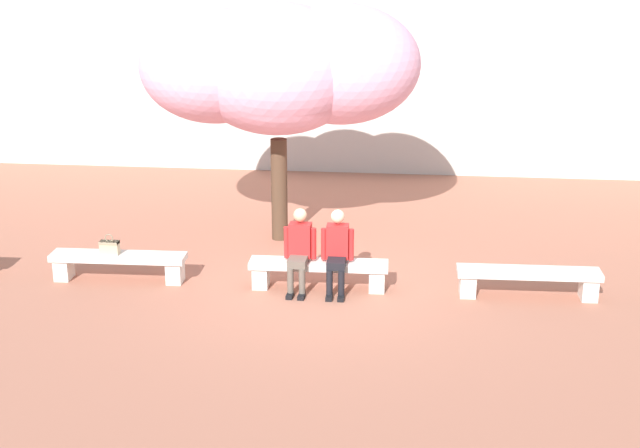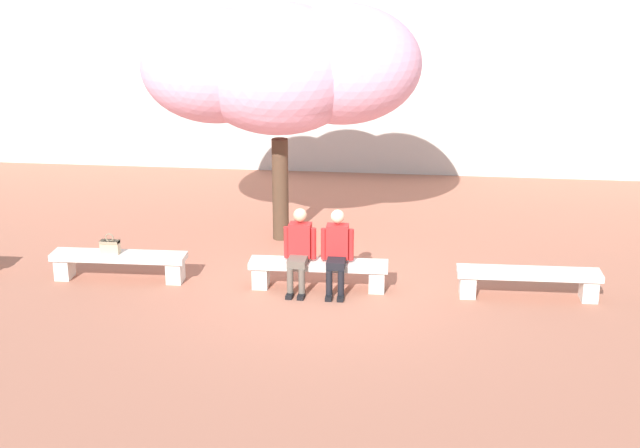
% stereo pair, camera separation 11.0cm
% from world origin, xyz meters
% --- Properties ---
extents(ground_plane, '(100.00, 100.00, 0.00)m').
position_xyz_m(ground_plane, '(0.00, 0.00, 0.00)').
color(ground_plane, '#9E604C').
extents(building_facade, '(30.10, 4.00, 7.37)m').
position_xyz_m(building_facade, '(0.00, 9.23, 3.69)').
color(building_facade, beige).
rests_on(building_facade, ground).
extents(stone_bench_near_west, '(2.18, 0.48, 0.45)m').
position_xyz_m(stone_bench_near_west, '(-3.22, 0.00, 0.31)').
color(stone_bench_near_west, beige).
rests_on(stone_bench_near_west, ground).
extents(stone_bench_center, '(2.18, 0.48, 0.45)m').
position_xyz_m(stone_bench_center, '(0.00, 0.00, 0.31)').
color(stone_bench_center, beige).
rests_on(stone_bench_center, ground).
extents(stone_bench_near_east, '(2.18, 0.48, 0.45)m').
position_xyz_m(stone_bench_near_east, '(3.22, 0.00, 0.31)').
color(stone_bench_near_east, beige).
rests_on(stone_bench_near_east, ground).
extents(person_seated_left, '(0.51, 0.69, 1.29)m').
position_xyz_m(person_seated_left, '(-0.29, -0.05, 0.70)').
color(person_seated_left, black).
rests_on(person_seated_left, ground).
extents(person_seated_right, '(0.51, 0.68, 1.29)m').
position_xyz_m(person_seated_right, '(0.29, -0.05, 0.70)').
color(person_seated_right, black).
rests_on(person_seated_right, ground).
extents(handbag, '(0.30, 0.15, 0.34)m').
position_xyz_m(handbag, '(-3.34, -0.03, 0.58)').
color(handbag, tan).
rests_on(handbag, stone_bench_near_west).
extents(cherry_tree_main, '(4.87, 3.07, 4.24)m').
position_xyz_m(cherry_tree_main, '(-0.97, 2.37, 3.13)').
color(cherry_tree_main, '#473323').
rests_on(cherry_tree_main, ground).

